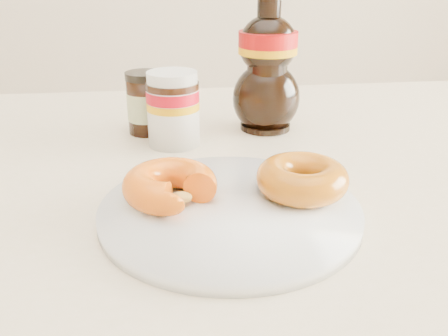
{
  "coord_description": "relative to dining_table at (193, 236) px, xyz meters",
  "views": [
    {
      "loc": [
        -0.03,
        -0.47,
        1.01
      ],
      "look_at": [
        0.03,
        0.05,
        0.79
      ],
      "focal_mm": 40.0,
      "sensor_mm": 36.0,
      "label": 1
    }
  ],
  "objects": [
    {
      "name": "donut_whole",
      "position": [
        0.12,
        -0.08,
        0.11
      ],
      "size": [
        0.12,
        0.12,
        0.04
      ],
      "primitive_type": "torus",
      "rotation": [
        0.0,
        0.0,
        -0.24
      ],
      "color": "#A85B0A",
      "rests_on": "plate"
    },
    {
      "name": "syrup_bottle",
      "position": [
        0.13,
        0.18,
        0.19
      ],
      "size": [
        0.12,
        0.11,
        0.21
      ],
      "primitive_type": null,
      "rotation": [
        0.0,
        0.0,
        -0.22
      ],
      "color": "black",
      "rests_on": "dining_table"
    },
    {
      "name": "plate",
      "position": [
        0.03,
        -0.1,
        0.09
      ],
      "size": [
        0.27,
        0.27,
        0.01
      ],
      "color": "white",
      "rests_on": "dining_table"
    },
    {
      "name": "dining_table",
      "position": [
        0.0,
        0.0,
        0.0
      ],
      "size": [
        1.4,
        0.9,
        0.75
      ],
      "color": "beige",
      "rests_on": "ground"
    },
    {
      "name": "donut_bitten",
      "position": [
        -0.03,
        -0.08,
        0.11
      ],
      "size": [
        0.13,
        0.13,
        0.04
      ],
      "primitive_type": "torus",
      "rotation": [
        0.0,
        0.0,
        -0.28
      ],
      "color": "#DD4E0C",
      "rests_on": "plate"
    },
    {
      "name": "nutella_jar",
      "position": [
        -0.02,
        0.13,
        0.14
      ],
      "size": [
        0.08,
        0.08,
        0.11
      ],
      "rotation": [
        0.0,
        0.0,
        0.08
      ],
      "color": "white",
      "rests_on": "dining_table"
    },
    {
      "name": "dark_jar",
      "position": [
        -0.06,
        0.18,
        0.13
      ],
      "size": [
        0.06,
        0.06,
        0.09
      ],
      "rotation": [
        0.0,
        0.0,
        0.06
      ],
      "color": "black",
      "rests_on": "dining_table"
    }
  ]
}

